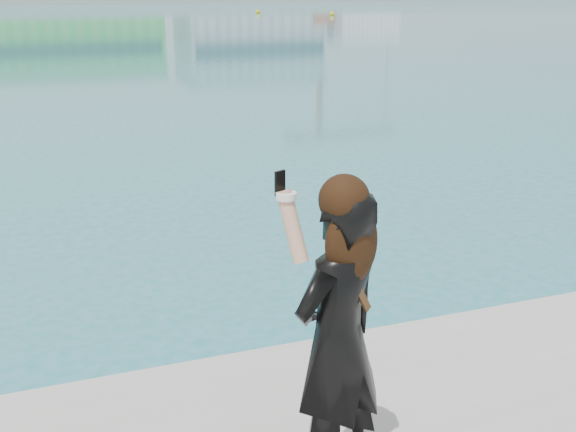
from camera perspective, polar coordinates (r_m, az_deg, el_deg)
name	(u,v)px	position (r m, az deg, el deg)	size (l,w,h in m)	color
buoy_near	(258,13)	(80.99, -2.39, 15.71)	(0.50, 0.50, 0.50)	yellow
buoy_extra	(332,16)	(75.57, 3.49, 15.53)	(0.50, 0.50, 0.50)	yellow
woman	(338,332)	(3.61, 3.98, -9.15)	(0.68, 0.59, 1.68)	black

